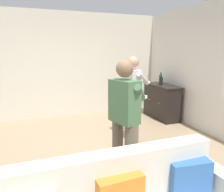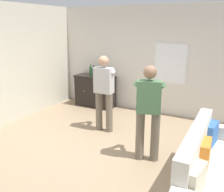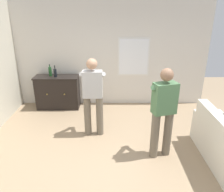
{
  "view_description": "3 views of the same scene",
  "coord_description": "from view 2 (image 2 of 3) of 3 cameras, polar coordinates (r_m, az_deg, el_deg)",
  "views": [
    {
      "loc": [
        3.37,
        -0.95,
        1.79
      ],
      "look_at": [
        -0.09,
        0.35,
        1.02
      ],
      "focal_mm": 35.0,
      "sensor_mm": 36.0,
      "label": 1
    },
    {
      "loc": [
        2.2,
        -3.64,
        2.31
      ],
      "look_at": [
        0.16,
        0.23,
        1.05
      ],
      "focal_mm": 40.0,
      "sensor_mm": 36.0,
      "label": 2
    },
    {
      "loc": [
        -0.0,
        -3.28,
        2.57
      ],
      "look_at": [
        0.01,
        0.33,
        1.13
      ],
      "focal_mm": 35.0,
      "sensor_mm": 36.0,
      "label": 3
    }
  ],
  "objects": [
    {
      "name": "wall_back_with_window",
      "position": [
        6.73,
        8.66,
        8.11
      ],
      "size": [
        5.2,
        0.15,
        2.8
      ],
      "color": "silver",
      "rests_on": "ground"
    },
    {
      "name": "person_standing_right",
      "position": [
        4.25,
        8.37,
        -2.97
      ],
      "size": [
        0.53,
        0.52,
        1.68
      ],
      "color": "#6B6051",
      "rests_on": "ground"
    },
    {
      "name": "ground",
      "position": [
        4.84,
        -3.02,
        -12.46
      ],
      "size": [
        10.4,
        10.4,
        0.0
      ],
      "primitive_type": "plane",
      "color": "#9E8466"
    },
    {
      "name": "couch",
      "position": [
        3.87,
        20.38,
        -15.38
      ],
      "size": [
        0.57,
        2.27,
        0.94
      ],
      "color": "silver",
      "rests_on": "ground"
    },
    {
      "name": "bottle_wine_green",
      "position": [
        7.23,
        -4.89,
        5.78
      ],
      "size": [
        0.08,
        0.08,
        0.31
      ],
      "color": "#1E4C23",
      "rests_on": "sideboard_cabinet"
    },
    {
      "name": "sideboard_cabinet",
      "position": [
        7.24,
        -3.87,
        1.15
      ],
      "size": [
        1.18,
        0.49,
        0.9
      ],
      "color": "black",
      "rests_on": "ground"
    },
    {
      "name": "bottle_liquor_amber",
      "position": [
        7.09,
        -4.18,
        5.47
      ],
      "size": [
        0.08,
        0.08,
        0.31
      ],
      "color": "black",
      "rests_on": "sideboard_cabinet"
    },
    {
      "name": "person_standing_left",
      "position": [
        5.42,
        -1.81,
        1.38
      ],
      "size": [
        0.56,
        0.47,
        1.68
      ],
      "color": "#6B6051",
      "rests_on": "ground"
    }
  ]
}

